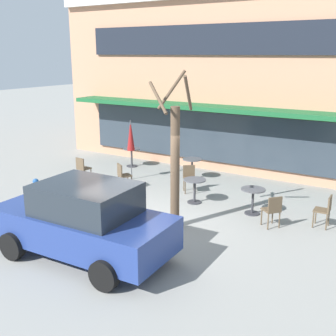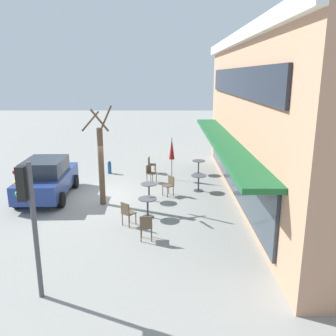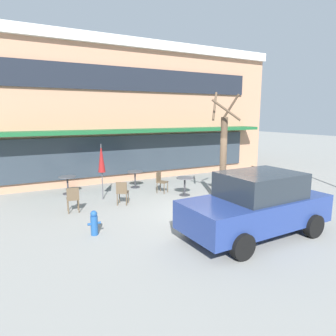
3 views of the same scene
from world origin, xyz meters
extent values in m
plane|color=gray|center=(0.00, 0.00, 0.00)|extent=(80.00, 80.00, 0.00)
cube|color=tan|center=(0.00, 10.00, 3.47)|extent=(16.16, 8.00, 6.94)
cube|color=silver|center=(0.00, 5.88, 6.69)|extent=(16.16, 0.24, 0.44)
cube|color=#19592D|center=(0.00, 5.45, 2.55)|extent=(13.74, 1.10, 0.16)
cube|color=#1E232D|center=(0.00, 5.94, 5.00)|extent=(12.93, 0.10, 1.10)
cube|color=#2D3842|center=(0.00, 5.94, 1.35)|extent=(12.93, 0.10, 1.90)
cylinder|color=#333338|center=(0.42, 2.29, 0.01)|extent=(0.44, 0.44, 0.03)
cylinder|color=#333338|center=(0.42, 2.29, 0.38)|extent=(0.07, 0.07, 0.70)
cylinder|color=#4C4C51|center=(0.42, 2.29, 0.74)|extent=(0.70, 0.70, 0.03)
cylinder|color=#333338|center=(-3.84, 4.78, 0.01)|extent=(0.44, 0.44, 0.03)
cylinder|color=#333338|center=(-3.84, 4.78, 0.38)|extent=(0.07, 0.07, 0.70)
cylinder|color=#4C4C51|center=(-3.84, 4.78, 0.74)|extent=(0.70, 0.70, 0.03)
cylinder|color=#333338|center=(2.30, 2.34, 0.01)|extent=(0.44, 0.44, 0.03)
cylinder|color=#333338|center=(2.30, 2.34, 0.38)|extent=(0.07, 0.07, 0.70)
cylinder|color=#4C4C51|center=(2.30, 2.34, 0.74)|extent=(0.70, 0.70, 0.03)
cylinder|color=#333338|center=(-0.89, 4.54, 0.01)|extent=(0.44, 0.44, 0.03)
cylinder|color=#333338|center=(-0.89, 4.54, 0.38)|extent=(0.07, 0.07, 0.70)
cylinder|color=#4C4C51|center=(-0.89, 4.54, 0.74)|extent=(0.70, 0.70, 0.03)
cylinder|color=#4C4C51|center=(-2.75, 3.30, 1.10)|extent=(0.04, 0.04, 2.20)
cone|color=maroon|center=(-2.75, 3.30, 1.65)|extent=(0.28, 0.28, 1.10)
cylinder|color=brown|center=(-4.25, 2.42, 0.23)|extent=(0.04, 0.04, 0.45)
cylinder|color=brown|center=(-3.91, 2.39, 0.23)|extent=(0.04, 0.04, 0.45)
cylinder|color=brown|center=(-4.28, 2.08, 0.23)|extent=(0.04, 0.04, 0.45)
cylinder|color=brown|center=(-3.94, 2.05, 0.23)|extent=(0.04, 0.04, 0.45)
cube|color=brown|center=(-4.09, 2.23, 0.47)|extent=(0.44, 0.44, 0.04)
cube|color=brown|center=(-4.11, 2.05, 0.69)|extent=(0.40, 0.08, 0.40)
cylinder|color=brown|center=(2.80, 1.69, 0.23)|extent=(0.04, 0.04, 0.45)
cylinder|color=brown|center=(3.02, 1.95, 0.23)|extent=(0.04, 0.04, 0.45)
cylinder|color=brown|center=(3.06, 1.47, 0.23)|extent=(0.04, 0.04, 0.45)
cylinder|color=brown|center=(3.28, 1.73, 0.23)|extent=(0.04, 0.04, 0.45)
cube|color=brown|center=(3.04, 1.71, 0.47)|extent=(0.56, 0.56, 0.04)
cube|color=brown|center=(3.18, 1.60, 0.69)|extent=(0.29, 0.33, 0.40)
cylinder|color=brown|center=(-2.33, 2.52, 0.23)|extent=(0.04, 0.04, 0.45)
cylinder|color=brown|center=(-2.05, 2.34, 0.23)|extent=(0.04, 0.04, 0.45)
cylinder|color=brown|center=(-2.51, 2.23, 0.23)|extent=(0.04, 0.04, 0.45)
cylinder|color=brown|center=(-2.22, 2.05, 0.23)|extent=(0.04, 0.04, 0.45)
cube|color=brown|center=(-2.28, 2.29, 0.47)|extent=(0.55, 0.55, 0.04)
cube|color=brown|center=(-2.37, 2.13, 0.69)|extent=(0.36, 0.24, 0.40)
cylinder|color=brown|center=(0.03, 3.08, 0.23)|extent=(0.04, 0.04, 0.45)
cylinder|color=brown|center=(-0.24, 2.88, 0.23)|extent=(0.04, 0.04, 0.45)
cylinder|color=brown|center=(-0.17, 3.35, 0.23)|extent=(0.04, 0.04, 0.45)
cylinder|color=brown|center=(-0.44, 3.15, 0.23)|extent=(0.04, 0.04, 0.45)
cube|color=brown|center=(-0.21, 3.11, 0.47)|extent=(0.56, 0.56, 0.04)
cube|color=brown|center=(-0.32, 3.26, 0.69)|extent=(0.34, 0.27, 0.40)
cylinder|color=brown|center=(4.04, 2.23, 0.23)|extent=(0.04, 0.04, 0.45)
cylinder|color=brown|center=(4.03, 2.57, 0.23)|extent=(0.04, 0.04, 0.45)
cylinder|color=brown|center=(4.38, 2.24, 0.23)|extent=(0.04, 0.04, 0.45)
cylinder|color=brown|center=(4.37, 2.58, 0.23)|extent=(0.04, 0.04, 0.45)
cube|color=brown|center=(4.20, 2.41, 0.47)|extent=(0.41, 0.41, 0.04)
cube|color=brown|center=(4.38, 2.41, 0.69)|extent=(0.05, 0.40, 0.40)
cube|color=navy|center=(-0.04, -2.21, 0.70)|extent=(4.26, 1.94, 0.76)
cube|color=#232B33|center=(0.11, -2.20, 1.42)|extent=(2.15, 1.67, 0.68)
cylinder|color=black|center=(-1.31, -3.15, 0.32)|extent=(0.65, 0.24, 0.64)
cylinder|color=black|center=(-1.37, -1.35, 0.32)|extent=(0.65, 0.24, 0.64)
cylinder|color=black|center=(1.30, -3.06, 0.32)|extent=(0.65, 0.24, 0.64)
cylinder|color=black|center=(1.24, -1.26, 0.32)|extent=(0.65, 0.24, 0.64)
cylinder|color=brown|center=(0.85, 0.37, 1.61)|extent=(0.24, 0.24, 3.23)
cylinder|color=brown|center=(1.17, 0.46, 3.56)|extent=(0.26, 0.71, 0.91)
cylinder|color=brown|center=(0.60, 0.61, 3.61)|extent=(0.58, 0.61, 1.00)
cylinder|color=brown|center=(0.60, -0.03, 3.46)|extent=(0.88, 0.61, 0.74)
cylinder|color=#1E4C8C|center=(-3.96, -0.11, 0.28)|extent=(0.20, 0.20, 0.55)
sphere|color=#1E4C8C|center=(-3.96, -0.11, 0.61)|extent=(0.19, 0.19, 0.19)
cylinder|color=#1E4C8C|center=(-4.09, -0.11, 0.33)|extent=(0.10, 0.07, 0.07)
cylinder|color=#1E4C8C|center=(-3.83, -0.11, 0.33)|extent=(0.10, 0.07, 0.07)
camera|label=1|loc=(6.23, -8.68, 4.51)|focal=45.00mm
camera|label=2|loc=(14.96, 3.13, 5.26)|focal=38.00mm
camera|label=3|loc=(-5.84, -8.05, 3.30)|focal=32.00mm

